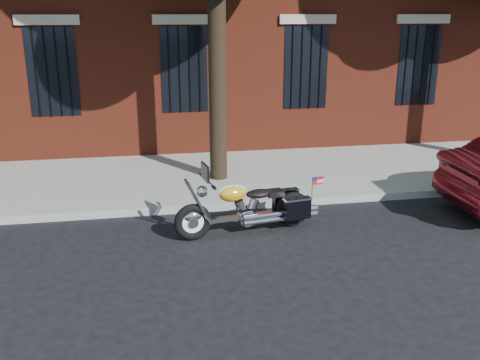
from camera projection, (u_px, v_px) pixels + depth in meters
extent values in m
plane|color=black|center=(213.00, 241.00, 8.60)|extent=(120.00, 120.00, 0.00)
cube|color=gray|center=(203.00, 207.00, 9.87)|extent=(40.00, 0.16, 0.15)
cube|color=gray|center=(194.00, 177.00, 11.63)|extent=(40.00, 3.60, 0.15)
cube|color=black|center=(184.00, 70.00, 12.73)|extent=(1.10, 0.14, 2.00)
cube|color=#B2A893|center=(183.00, 19.00, 12.36)|extent=(1.40, 0.20, 0.22)
cylinder|color=black|center=(184.00, 70.00, 12.66)|extent=(0.04, 0.04, 2.00)
cylinder|color=black|center=(217.00, 65.00, 10.65)|extent=(0.36, 0.36, 5.00)
torus|color=black|center=(193.00, 222.00, 8.53)|extent=(0.63, 0.24, 0.62)
torus|color=black|center=(292.00, 209.00, 9.08)|extent=(0.63, 0.24, 0.62)
cylinder|color=white|center=(193.00, 222.00, 8.53)|extent=(0.46, 0.13, 0.46)
cylinder|color=white|center=(292.00, 209.00, 9.08)|extent=(0.46, 0.13, 0.46)
ellipsoid|color=white|center=(193.00, 217.00, 8.50)|extent=(0.34, 0.17, 0.18)
ellipsoid|color=yellow|center=(293.00, 203.00, 9.05)|extent=(0.34, 0.18, 0.18)
cube|color=white|center=(244.00, 216.00, 8.81)|extent=(1.38, 0.31, 0.07)
cylinder|color=white|center=(247.00, 217.00, 8.83)|extent=(0.32, 0.21, 0.29)
cylinder|color=white|center=(276.00, 217.00, 8.82)|extent=(1.15, 0.27, 0.08)
ellipsoid|color=yellow|center=(232.00, 194.00, 8.62)|extent=(0.49, 0.33, 0.26)
ellipsoid|color=black|center=(259.00, 194.00, 8.78)|extent=(0.48, 0.33, 0.14)
cube|color=black|center=(285.00, 199.00, 9.26)|extent=(0.46, 0.22, 0.35)
cube|color=black|center=(297.00, 208.00, 8.83)|extent=(0.46, 0.22, 0.35)
cylinder|color=white|center=(208.00, 181.00, 8.41)|extent=(0.15, 0.71, 0.03)
sphere|color=white|center=(202.00, 191.00, 8.43)|extent=(0.21, 0.21, 0.18)
cube|color=black|center=(205.00, 172.00, 8.35)|extent=(0.10, 0.37, 0.26)
cube|color=red|center=(318.00, 180.00, 8.76)|extent=(0.20, 0.05, 0.13)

